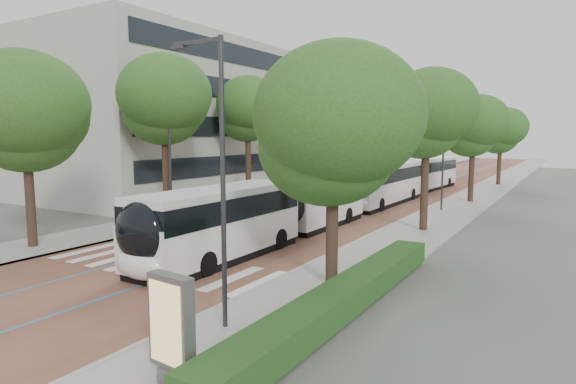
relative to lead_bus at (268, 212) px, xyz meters
The scene contains 20 objects.
ground 7.28m from the lead_bus, 104.31° to the right, with size 160.00×160.00×0.00m, color #51544C.
road 33.21m from the lead_bus, 93.03° to the left, with size 11.00×140.00×0.02m, color brown.
sidewalk_left 34.43m from the lead_bus, 105.61° to the left, with size 4.00×140.00×0.12m, color gray.
sidewalk_right 33.65m from the lead_bus, 80.16° to the left, with size 4.00×140.00×0.12m, color gray.
kerb_left 33.97m from the lead_bus, 102.52° to the left, with size 0.20×140.00×0.14m, color gray.
kerb_right 33.38m from the lead_bus, 83.38° to the left, with size 0.20×140.00×0.14m, color gray.
zebra_crossing 6.29m from the lead_bus, 104.81° to the right, with size 10.55×3.60×0.01m.
lane_line_left 33.33m from the lead_bus, 95.78° to the left, with size 0.12×126.00×0.01m, color teal.
lane_line_right 33.16m from the lead_bus, 90.27° to the left, with size 0.12×126.00×0.01m, color teal.
office_building 30.43m from the lead_bus, 135.14° to the left, with size 18.11×40.00×14.00m.
hedge 10.12m from the lead_bus, 43.11° to the right, with size 1.20×14.00×0.80m, color #1B4718.
streetlight_near 11.46m from the lead_bus, 63.77° to the right, with size 1.82×0.20×8.00m.
streetlight_far 16.20m from the lead_bus, 72.17° to the left, with size 1.82×0.20×8.00m.
lamp_post_left 8.32m from the lead_bus, behind, with size 0.14×0.14×8.00m, color #2E2E30.
trees_left 19.74m from the lead_bus, 119.12° to the left, with size 5.95×60.58×9.99m.
trees_right 14.52m from the lead_bus, 64.64° to the left, with size 5.90×47.48×8.62m.
lead_bus is the anchor object (origin of this frame).
bus_queued_0 16.03m from the lead_bus, 89.41° to the left, with size 2.70×12.43×3.20m.
bus_queued_1 28.42m from the lead_bus, 89.60° to the left, with size 3.31×12.53×3.20m.
ad_panel 14.29m from the lead_bus, 64.98° to the right, with size 1.19×0.50×2.42m.
Camera 1 is at (15.07, -13.28, 5.48)m, focal length 30.00 mm.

